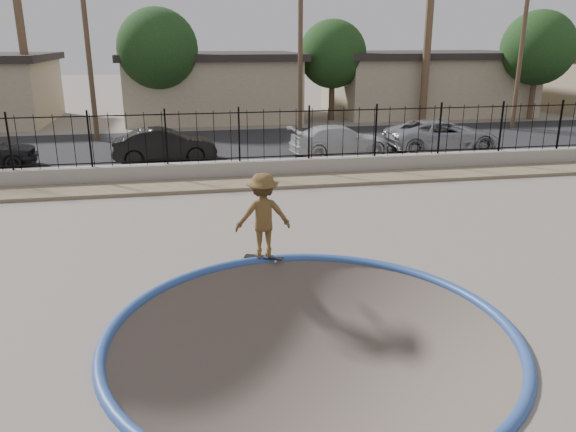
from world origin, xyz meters
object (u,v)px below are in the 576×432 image
(car_b, at_px, (165,145))
(car_d, at_px, (442,135))
(skater, at_px, (263,220))
(skateboard, at_px, (264,257))
(car_c, at_px, (340,140))

(car_b, height_order, car_d, car_d)
(skater, xyz_separation_m, skateboard, (0.00, 0.00, -0.89))
(skateboard, bearing_deg, car_d, 71.01)
(skater, bearing_deg, skateboard, -91.22)
(car_c, height_order, car_d, car_d)
(car_d, bearing_deg, car_c, 88.90)
(car_c, bearing_deg, car_b, 84.89)
(car_b, bearing_deg, car_d, -94.05)
(car_d, bearing_deg, car_b, 88.83)
(skater, bearing_deg, car_d, -131.98)
(car_b, bearing_deg, skater, -171.89)
(skater, relative_size, car_c, 0.45)
(skater, xyz_separation_m, car_b, (-2.35, 10.98, -0.26))
(car_b, xyz_separation_m, car_d, (11.81, -0.01, 0.03))
(skater, relative_size, car_d, 0.39)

